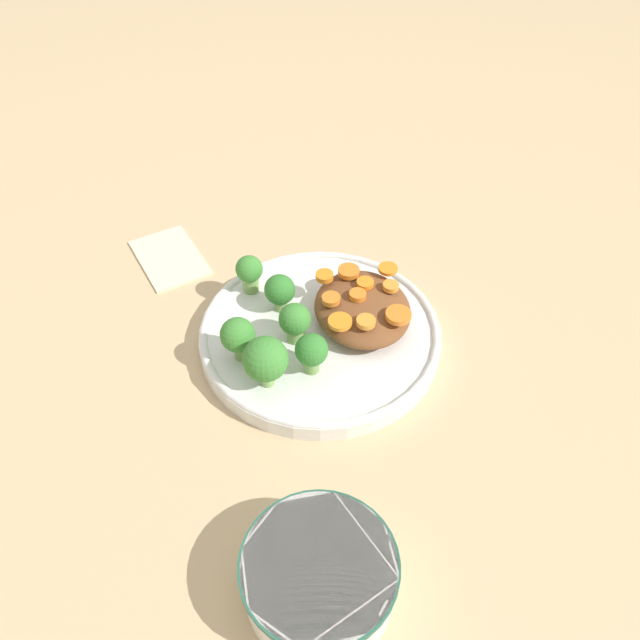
{
  "coord_description": "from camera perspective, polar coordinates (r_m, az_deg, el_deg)",
  "views": [
    {
      "loc": [
        0.48,
        -0.1,
        0.53
      ],
      "look_at": [
        0.0,
        0.0,
        0.03
      ],
      "focal_mm": 35.0,
      "sensor_mm": 36.0,
      "label": 1
    }
  ],
  "objects": [
    {
      "name": "stew_mound",
      "position": [
        0.7,
        3.89,
        1.08
      ],
      "size": [
        0.12,
        0.11,
        0.03
      ],
      "primitive_type": "ellipsoid",
      "color": "brown",
      "rests_on": "plate"
    },
    {
      "name": "carrot_slice_2",
      "position": [
        0.7,
        6.48,
        3.09
      ],
      "size": [
        0.02,
        0.02,
        0.01
      ],
      "primitive_type": "cylinder",
      "color": "orange",
      "rests_on": "stew_mound"
    },
    {
      "name": "carrot_slice_1",
      "position": [
        0.67,
        7.17,
        0.45
      ],
      "size": [
        0.03,
        0.03,
        0.01
      ],
      "primitive_type": "cylinder",
      "color": "orange",
      "rests_on": "stew_mound"
    },
    {
      "name": "broccoli_floret_0",
      "position": [
        0.71,
        -3.7,
        2.68
      ],
      "size": [
        0.04,
        0.04,
        0.05
      ],
      "color": "#759E51",
      "rests_on": "plate"
    },
    {
      "name": "carrot_slice_3",
      "position": [
        0.69,
        3.46,
        2.29
      ],
      "size": [
        0.02,
        0.02,
        0.01
      ],
      "primitive_type": "cylinder",
      "color": "orange",
      "rests_on": "stew_mound"
    },
    {
      "name": "ground_plane",
      "position": [
        0.72,
        -0.0,
        -1.94
      ],
      "size": [
        4.0,
        4.0,
        0.0
      ],
      "primitive_type": "plane",
      "color": "tan"
    },
    {
      "name": "broccoli_floret_1",
      "position": [
        0.63,
        -5.01,
        -3.64
      ],
      "size": [
        0.05,
        0.05,
        0.06
      ],
      "color": "#7FA85B",
      "rests_on": "plate"
    },
    {
      "name": "carrot_slice_5",
      "position": [
        0.72,
        2.64,
        4.46
      ],
      "size": [
        0.02,
        0.02,
        0.01
      ],
      "primitive_type": "cylinder",
      "color": "orange",
      "rests_on": "stew_mound"
    },
    {
      "name": "carrot_slice_6",
      "position": [
        0.68,
        1.02,
        1.94
      ],
      "size": [
        0.02,
        0.02,
        0.01
      ],
      "primitive_type": "cylinder",
      "color": "orange",
      "rests_on": "stew_mound"
    },
    {
      "name": "broccoli_floret_2",
      "position": [
        0.67,
        -2.31,
        -0.11
      ],
      "size": [
        0.04,
        0.04,
        0.05
      ],
      "color": "#759E51",
      "rests_on": "plate"
    },
    {
      "name": "carrot_slice_9",
      "position": [
        0.66,
        4.22,
        -0.15
      ],
      "size": [
        0.02,
        0.02,
        0.01
      ],
      "primitive_type": "cylinder",
      "color": "orange",
      "rests_on": "stew_mound"
    },
    {
      "name": "carrot_slice_8",
      "position": [
        0.73,
        6.23,
        4.68
      ],
      "size": [
        0.02,
        0.02,
        0.0
      ],
      "primitive_type": "cylinder",
      "color": "orange",
      "rests_on": "stew_mound"
    },
    {
      "name": "carrot_slice_4",
      "position": [
        0.71,
        4.15,
        3.38
      ],
      "size": [
        0.02,
        0.02,
        0.01
      ],
      "primitive_type": "cylinder",
      "color": "orange",
      "rests_on": "stew_mound"
    },
    {
      "name": "dip_bowl",
      "position": [
        0.54,
        -0.08,
        -22.26
      ],
      "size": [
        0.13,
        0.13,
        0.05
      ],
      "color": "white",
      "rests_on": "ground_plane"
    },
    {
      "name": "plate",
      "position": [
        0.71,
        -0.0,
        -1.23
      ],
      "size": [
        0.27,
        0.27,
        0.02
      ],
      "color": "silver",
      "rests_on": "ground_plane"
    },
    {
      "name": "broccoli_floret_4",
      "position": [
        0.73,
        -6.47,
        4.41
      ],
      "size": [
        0.03,
        0.03,
        0.05
      ],
      "color": "#759E51",
      "rests_on": "plate"
    },
    {
      "name": "napkin",
      "position": [
        0.85,
        -13.61,
        5.65
      ],
      "size": [
        0.13,
        0.11,
        0.01
      ],
      "rotation": [
        0.0,
        0.0,
        0.32
      ],
      "color": "beige",
      "rests_on": "ground_plane"
    },
    {
      "name": "carrot_slice_0",
      "position": [
        0.66,
        1.84,
        -0.16
      ],
      "size": [
        0.03,
        0.03,
        0.0
      ],
      "primitive_type": "cylinder",
      "color": "orange",
      "rests_on": "stew_mound"
    },
    {
      "name": "broccoli_floret_3",
      "position": [
        0.65,
        -7.53,
        -1.44
      ],
      "size": [
        0.04,
        0.04,
        0.05
      ],
      "color": "#759E51",
      "rests_on": "plate"
    },
    {
      "name": "carrot_slice_7",
      "position": [
        0.71,
        0.41,
        4.04
      ],
      "size": [
        0.02,
        0.02,
        0.01
      ],
      "primitive_type": "cylinder",
      "color": "orange",
      "rests_on": "stew_mound"
    },
    {
      "name": "broccoli_floret_5",
      "position": [
        0.64,
        -0.78,
        -2.88
      ],
      "size": [
        0.03,
        0.03,
        0.05
      ],
      "color": "#759E51",
      "rests_on": "plate"
    }
  ]
}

